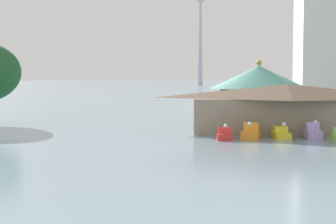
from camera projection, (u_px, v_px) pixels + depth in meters
The scene contains 7 objects.
pedal_boat_red at pixel (224, 135), 46.75m from camera, with size 1.66×2.40×1.51m.
pedal_boat_orange at pixel (251, 132), 47.55m from camera, with size 1.98×3.18×1.64m.
pedal_boat_yellow at pixel (281, 133), 47.74m from camera, with size 1.78×2.83×1.57m.
pedal_boat_lavender at pixel (313, 132), 47.40m from camera, with size 1.59×2.49×1.80m.
boathouse at pixel (287, 107), 52.53m from camera, with size 19.85×8.74×4.96m.
green_roof_pavilion at pixel (259, 91), 63.05m from camera, with size 11.97×11.97×7.79m.
distant_broadcast_tower at pixel (200, 8), 384.23m from camera, with size 6.75×6.75×150.31m.
Camera 1 is at (9.89, -12.45, 5.61)m, focal length 55.06 mm.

